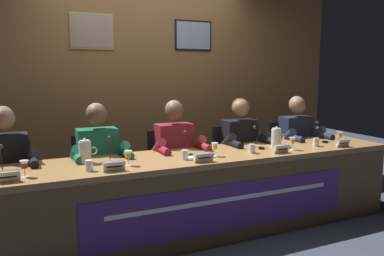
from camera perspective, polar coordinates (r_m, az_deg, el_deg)
ground_plane at (r=3.70m, az=0.00°, el=-15.35°), size 12.00×12.00×0.00m
wall_back_panelled at (r=4.68m, az=-7.07°, el=6.08°), size 5.32×0.14×2.60m
conference_table at (r=3.42m, az=0.87°, el=-8.16°), size 4.12×0.75×0.74m
chair_far_left at (r=3.79m, az=-25.64°, el=-8.77°), size 0.44×0.45×0.88m
panelist_far_left at (r=3.53m, az=-25.98°, el=-5.40°), size 0.51×0.48×1.21m
nameplate_far_left at (r=2.92m, az=-25.70°, el=-6.54°), size 0.15×0.06×0.08m
juice_glass_far_left at (r=2.99m, az=-23.73°, el=-5.16°), size 0.06×0.06×0.12m
microphone_far_left at (r=3.12m, az=-26.52°, el=-5.01°), size 0.06×0.17×0.22m
chair_left at (r=3.84m, az=-14.08°, el=-7.95°), size 0.44×0.45×0.88m
panelist_left at (r=3.59m, az=-13.66°, el=-4.57°), size 0.51×0.48×1.21m
nameplate_left at (r=2.97m, az=-11.57°, el=-5.59°), size 0.17×0.06×0.08m
juice_glass_left at (r=3.11m, az=-9.48°, el=-4.04°), size 0.06×0.06×0.12m
water_cup_left at (r=3.02m, az=-15.07°, el=-5.52°), size 0.06×0.06×0.08m
microphone_left at (r=3.22m, az=-11.85°, el=-3.89°), size 0.06×0.17×0.22m
chair_center at (r=4.04m, az=-3.29°, el=-6.90°), size 0.44×0.45×0.88m
panelist_center at (r=3.80m, az=-2.24°, el=-3.62°), size 0.51×0.48×1.21m
nameplate_center at (r=3.20m, az=1.73°, el=-4.41°), size 0.17×0.06×0.08m
juice_glass_center at (r=3.41m, az=3.39°, el=-2.84°), size 0.06×0.06×0.12m
water_cup_center at (r=3.29m, az=-1.07°, el=-4.11°), size 0.06×0.06×0.08m
microphone_center at (r=3.45m, az=-0.44°, el=-2.89°), size 0.06×0.17×0.22m
chair_right at (r=4.37m, az=6.15°, el=-5.77°), size 0.44×0.45×0.88m
panelist_right at (r=4.14m, az=7.61°, el=-2.67°), size 0.51×0.48×1.21m
nameplate_right at (r=3.65m, az=13.13°, el=-3.04°), size 0.15×0.06×0.08m
juice_glass_right at (r=3.81m, az=14.72°, el=-1.92°), size 0.06×0.06×0.12m
water_cup_right at (r=3.59m, az=8.94°, el=-3.13°), size 0.06×0.06×0.08m
microphone_right at (r=3.82m, az=9.99°, el=-1.91°), size 0.06×0.17×0.22m
chair_far_right at (r=4.79m, az=14.08°, el=-4.70°), size 0.44×0.45×0.88m
panelist_far_right at (r=4.59m, az=15.74°, el=-1.83°), size 0.51×0.48×1.21m
nameplate_far_right at (r=4.13m, az=21.54°, el=-2.08°), size 0.15×0.06×0.08m
juice_glass_far_right at (r=4.31m, az=21.15°, el=-1.03°), size 0.06×0.06×0.12m
water_cup_far_right at (r=4.07m, az=17.99°, el=-2.09°), size 0.06×0.06×0.08m
microphone_far_right at (r=4.32m, az=18.88°, el=-1.04°), size 0.06×0.17×0.22m
water_pitcher_left_side at (r=3.28m, az=-15.64°, el=-3.45°), size 0.15×0.10×0.21m
water_pitcher_right_side at (r=3.92m, az=12.50°, el=-1.42°), size 0.15×0.10×0.21m
document_stack_center at (r=3.37m, az=1.30°, el=-4.36°), size 0.24×0.19×0.01m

